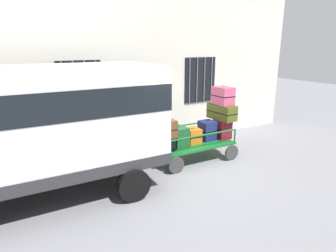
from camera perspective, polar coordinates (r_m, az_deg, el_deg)
ground_plane at (r=7.70m, az=1.35°, el=-8.54°), size 40.00×40.00×0.00m
building_wall at (r=9.04m, az=-5.92°, el=11.40°), size 12.00×0.38×5.00m
van at (r=6.35m, az=-24.31°, el=0.89°), size 5.03×2.19×2.74m
luggage_cart at (r=8.28m, az=4.92°, el=-3.86°), size 2.26×1.26×0.49m
cart_railing at (r=8.15m, az=4.98°, el=-1.09°), size 2.13×1.12×0.40m
suitcase_left_bottom at (r=7.66m, az=-1.15°, el=-3.09°), size 0.46×0.69×0.42m
suitcase_left_middle at (r=7.56m, az=-1.26°, el=0.07°), size 0.44×1.05×0.44m
suitcase_left_top at (r=7.46m, az=-1.37°, el=3.81°), size 0.38×0.28×0.56m
suitcase_midleft_bottom at (r=7.93m, az=1.83°, el=-1.98°), size 0.45×0.65×0.54m
suitcase_center_bottom at (r=8.21m, az=4.85°, el=-1.86°), size 0.41×0.47×0.42m
suitcase_midright_bottom at (r=8.47m, az=7.66°, el=-0.86°), size 0.44×0.44×0.57m
suitcase_right_bottom at (r=8.72m, az=10.59°, el=-0.55°), size 0.42×0.50×0.55m
suitcase_right_middle at (r=8.64m, az=10.48°, el=2.75°), size 0.48×0.92×0.45m
suitcase_right_top at (r=8.54m, az=10.72°, el=5.86°), size 0.43×0.60×0.51m
backpack at (r=7.40m, az=-1.22°, el=7.64°), size 0.27×0.22×0.44m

